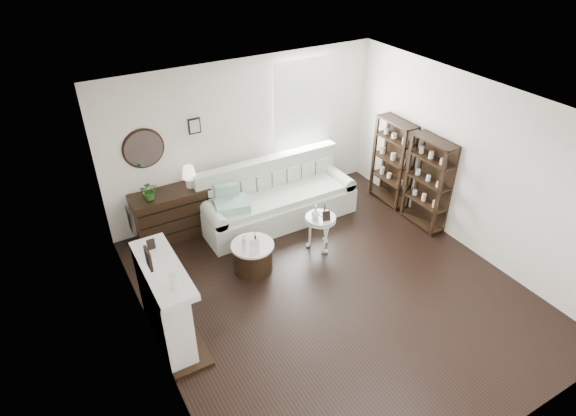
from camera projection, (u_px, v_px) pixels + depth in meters
room at (284, 116)px, 8.41m from camera, size 5.50×5.50×5.50m
fireplace at (166, 307)px, 5.95m from camera, size 0.50×1.40×1.84m
shelf_unit_far at (393, 162)px, 8.68m from camera, size 0.30×0.80×1.60m
shelf_unit_near at (428, 183)px, 8.02m from camera, size 0.30×0.80×1.60m
sofa at (276, 201)px, 8.42m from camera, size 2.71×0.94×1.05m
quilt at (232, 205)px, 7.81m from camera, size 0.64×0.57×0.14m
suitcase at (327, 193)px, 8.94m from camera, size 0.59×0.21×0.39m
dresser at (172, 214)px, 7.94m from camera, size 1.25×0.54×0.83m
table_lamp at (189, 177)px, 7.77m from camera, size 0.27×0.27×0.37m
potted_plant at (149, 190)px, 7.46m from camera, size 0.33×0.31×0.31m
drum_table at (253, 256)px, 7.29m from camera, size 0.65×0.65×0.45m
pedestal_table at (320, 219)px, 7.58m from camera, size 0.49×0.49×0.59m
eiffel_drum at (255, 237)px, 7.19m from camera, size 0.12×0.12×0.17m
bottle_drum at (244, 243)px, 6.98m from camera, size 0.06×0.06×0.28m
card_frame_drum at (254, 246)px, 6.98m from camera, size 0.16×0.10×0.19m
eiffel_ped at (325, 209)px, 7.57m from camera, size 0.13×0.13×0.18m
flask_ped at (316, 211)px, 7.47m from camera, size 0.13×0.13×0.23m
card_frame_ped at (326, 216)px, 7.43m from camera, size 0.13×0.08×0.16m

